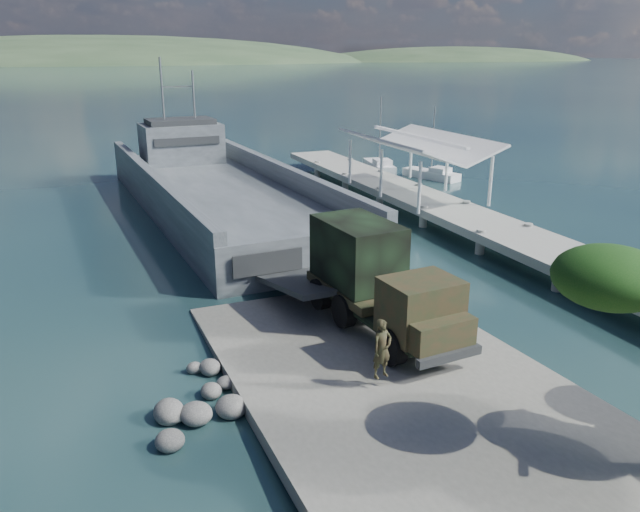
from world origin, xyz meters
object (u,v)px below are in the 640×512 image
(sailboat_near, at_px, (432,175))
(military_truck, at_px, (377,279))
(soldier, at_px, (382,360))
(landing_craft, at_px, (220,199))
(pier, at_px, (423,191))
(sailboat_far, at_px, (380,167))

(sailboat_near, bearing_deg, military_truck, -146.23)
(soldier, bearing_deg, sailboat_near, 42.30)
(military_truck, distance_m, sailboat_near, 32.73)
(landing_craft, xyz_separation_m, military_truck, (0.89, -21.96, 1.51))
(pier, distance_m, sailboat_far, 16.45)
(pier, distance_m, soldier, 24.49)
(landing_craft, distance_m, military_truck, 22.03)
(pier, relative_size, landing_craft, 1.17)
(landing_craft, bearing_deg, military_truck, -90.49)
(military_truck, bearing_deg, sailboat_far, 57.60)
(landing_craft, xyz_separation_m, sailboat_far, (17.49, 9.70, -0.53))
(pier, bearing_deg, landing_craft, 154.72)
(landing_craft, bearing_deg, pier, -28.09)
(landing_craft, xyz_separation_m, sailboat_near, (20.00, 4.53, -0.56))
(military_truck, xyz_separation_m, soldier, (-1.99, -4.29, -0.94))
(landing_craft, xyz_separation_m, soldier, (-1.10, -26.24, 0.57))
(soldier, bearing_deg, landing_craft, 74.34)
(landing_craft, relative_size, military_truck, 4.43)
(landing_craft, distance_m, soldier, 26.27)
(sailboat_near, bearing_deg, soldier, -144.85)
(soldier, distance_m, sailboat_near, 37.33)
(pier, height_order, military_truck, pier)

